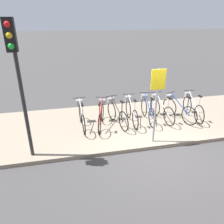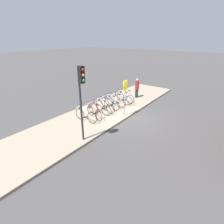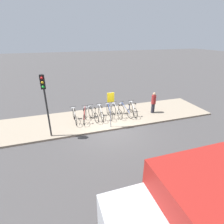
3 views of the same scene
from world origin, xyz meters
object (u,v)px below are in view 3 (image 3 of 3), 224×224
Objects in this scene: parked_bicycle_7 at (133,109)px; truck at (203,217)px; traffic_light at (45,94)px; parked_bicycle_0 at (74,116)px; parked_bicycle_4 at (109,111)px; sign_post at (111,104)px; parked_bicycle_2 at (93,114)px; parked_bicycle_1 at (85,115)px; parked_bicycle_3 at (101,112)px; pedestrian at (153,102)px; parked_bicycle_6 at (125,110)px; parked_bicycle_5 at (116,110)px.

truck reaches higher than parked_bicycle_7.
traffic_light is (-3.72, 7.60, 1.19)m from truck.
parked_bicycle_0 is at bearing 103.07° from truck.
sign_post is (-0.37, -1.56, 1.15)m from parked_bicycle_4.
parked_bicycle_2 is (1.28, -0.04, 0.00)m from parked_bicycle_0.
parked_bicycle_1 is at bearing -175.46° from parked_bicycle_4.
truck reaches higher than parked_bicycle_3.
traffic_light is at bearing -135.27° from parked_bicycle_0.
parked_bicycle_6 is at bearing 176.28° from pedestrian.
parked_bicycle_0 is at bearing 178.77° from parked_bicycle_7.
parked_bicycle_1 is at bearing 178.05° from pedestrian.
sign_post is at bearing 0.74° from traffic_light.
parked_bicycle_4 is at bearing 0.85° from parked_bicycle_0.
truck is at bearing -88.35° from parked_bicycle_3.
traffic_light is at bearing -155.45° from parked_bicycle_3.
parked_bicycle_5 is 0.73× the size of sign_post.
truck is (-1.57, -9.03, 1.03)m from parked_bicycle_6.
parked_bicycle_5 is at bearing 18.69° from traffic_light.
truck reaches higher than parked_bicycle_5.
parked_bicycle_7 is 0.38× the size of truck.
sign_post reaches higher than parked_bicycle_6.
parked_bicycle_2 is 0.99× the size of parked_bicycle_5.
parked_bicycle_7 is (1.84, -0.13, 0.00)m from parked_bicycle_4.
parked_bicycle_6 is at bearing -12.20° from parked_bicycle_5.
sign_post is (0.03, 7.65, 0.13)m from truck.
parked_bicycle_5 is (3.06, -0.00, 0.00)m from parked_bicycle_0.
parked_bicycle_7 is 1.68m from pedestrian.
parked_bicycle_4 is 1.06× the size of pedestrian.
traffic_light is at bearing -170.36° from pedestrian.
parked_bicycle_1 is 1.17m from parked_bicycle_3.
parked_bicycle_7 is 0.73× the size of sign_post.
pedestrian is at bearing -3.72° from parked_bicycle_6.
parked_bicycle_6 is at bearing -4.45° from parked_bicycle_3.
parked_bicycle_3 is at bearing -177.10° from parked_bicycle_4.
parked_bicycle_3 and parked_bicycle_4 have the same top height.
parked_bicycle_3 is at bearing 175.55° from parked_bicycle_6.
parked_bicycle_0 is at bearing 178.43° from parked_bicycle_2.
parked_bicycle_4 is at bearing 175.99° from parked_bicycle_5.
parked_bicycle_2 is 1.78m from parked_bicycle_5.
truck is at bearing -84.69° from parked_bicycle_2.
parked_bicycle_3 is 0.47× the size of traffic_light.
parked_bicycle_0 is 6.00m from pedestrian.
traffic_light is (-2.87, -1.54, 2.21)m from parked_bicycle_2.
parked_bicycle_7 is at bearing -1.23° from parked_bicycle_0.
parked_bicycle_1 is 0.97× the size of parked_bicycle_4.
truck is at bearing -99.87° from parked_bicycle_6.
parked_bicycle_7 is 2.87m from sign_post.
pedestrian is (3.46, -0.32, 0.40)m from parked_bicycle_4.
truck is at bearing -95.80° from parked_bicycle_5.
parked_bicycle_2 is 0.98× the size of parked_bicycle_7.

